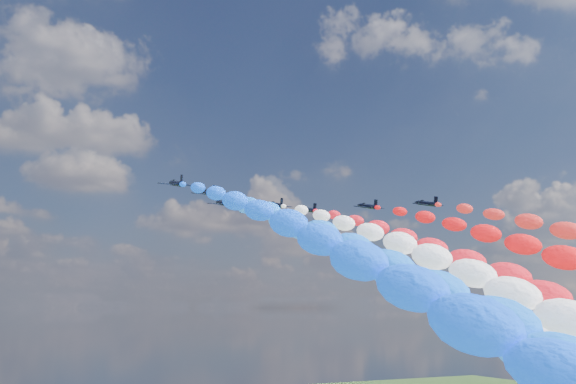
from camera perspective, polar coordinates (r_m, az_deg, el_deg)
name	(u,v)px	position (r m, az deg, el deg)	size (l,w,h in m)	color
jet_0	(176,183)	(147.92, -9.11, 0.70)	(7.78, 10.44, 2.30)	black
trail_0	(339,272)	(84.96, 4.21, -6.55)	(6.85, 130.46, 48.12)	#0E4EFF
jet_1	(208,193)	(159.22, -6.52, -0.08)	(7.78, 10.44, 2.30)	black
trail_1	(371,277)	(97.72, 6.83, -6.89)	(6.85, 130.46, 48.12)	#1168FC
jet_2	(223,203)	(174.36, -5.37, -0.92)	(7.78, 10.44, 2.30)	black
trail_2	(371,281)	(113.41, 6.79, -7.24)	(6.85, 130.46, 48.12)	blue
jet_3	(276,205)	(176.46, -0.99, -1.06)	(7.78, 10.44, 2.30)	black
trail_3	(449,282)	(118.50, 13.06, -7.15)	(6.85, 130.46, 48.12)	white
jet_4	(254,213)	(190.90, -2.80, -1.69)	(7.78, 10.44, 2.30)	black
trail_4	(398,285)	(131.44, 8.96, -7.48)	(6.85, 130.46, 48.12)	white
jet_5	(308,210)	(185.08, 1.62, -1.45)	(7.78, 10.44, 2.30)	black
trail_5	(485,283)	(128.94, 15.81, -7.21)	(6.85, 130.46, 48.12)	red
jet_6	(368,206)	(180.02, 6.55, -1.17)	(7.78, 10.44, 2.30)	black
jet_7	(427,203)	(177.48, 11.28, -0.93)	(7.78, 10.44, 2.30)	black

